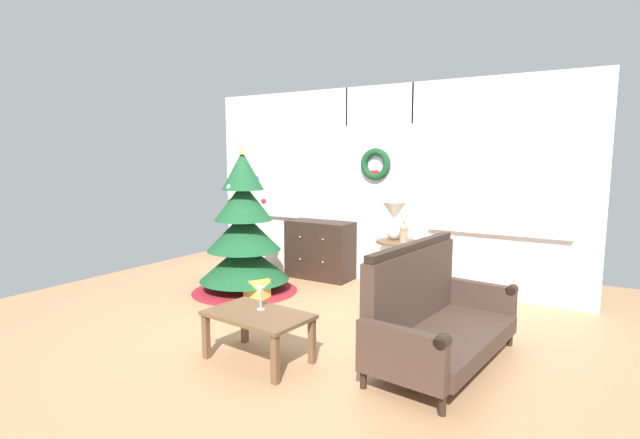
% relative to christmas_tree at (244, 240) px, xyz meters
% --- Properties ---
extents(ground_plane, '(6.76, 6.76, 0.00)m').
position_rel_christmas_tree_xyz_m(ground_plane, '(1.16, -0.75, -0.64)').
color(ground_plane, '#AD7F56').
extents(back_wall_with_door, '(5.20, 0.19, 2.55)m').
position_rel_christmas_tree_xyz_m(back_wall_with_door, '(1.16, 1.33, 0.64)').
color(back_wall_with_door, white).
rests_on(back_wall_with_door, ground).
extents(christmas_tree, '(1.29, 1.29, 1.80)m').
position_rel_christmas_tree_xyz_m(christmas_tree, '(0.00, 0.00, 0.00)').
color(christmas_tree, '#4C331E').
rests_on(christmas_tree, ground).
extents(dresser_cabinet, '(0.90, 0.45, 0.78)m').
position_rel_christmas_tree_xyz_m(dresser_cabinet, '(0.45, 1.04, -0.25)').
color(dresser_cabinet, black).
rests_on(dresser_cabinet, ground).
extents(settee_sofa, '(0.86, 1.63, 0.96)m').
position_rel_christmas_tree_xyz_m(settee_sofa, '(2.63, -0.77, -0.27)').
color(settee_sofa, black).
rests_on(settee_sofa, ground).
extents(side_table, '(0.50, 0.48, 0.69)m').
position_rel_christmas_tree_xyz_m(side_table, '(1.73, 0.66, -0.15)').
color(side_table, brown).
rests_on(side_table, ground).
extents(table_lamp, '(0.28, 0.28, 0.44)m').
position_rel_christmas_tree_xyz_m(table_lamp, '(1.67, 0.70, 0.34)').
color(table_lamp, silver).
rests_on(table_lamp, side_table).
extents(flower_vase, '(0.11, 0.10, 0.35)m').
position_rel_christmas_tree_xyz_m(flower_vase, '(1.83, 0.60, 0.17)').
color(flower_vase, tan).
rests_on(flower_vase, side_table).
extents(coffee_table, '(0.88, 0.59, 0.40)m').
position_rel_christmas_tree_xyz_m(coffee_table, '(1.43, -1.50, -0.30)').
color(coffee_table, brown).
rests_on(coffee_table, ground).
extents(wine_glass, '(0.08, 0.08, 0.20)m').
position_rel_christmas_tree_xyz_m(wine_glass, '(1.39, -1.42, -0.10)').
color(wine_glass, silver).
rests_on(wine_glass, coffee_table).
extents(gift_box, '(0.24, 0.22, 0.24)m').
position_rel_christmas_tree_xyz_m(gift_box, '(0.36, -0.20, -0.52)').
color(gift_box, '#D8C64C').
rests_on(gift_box, ground).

